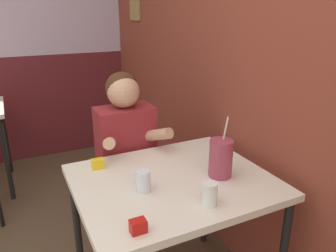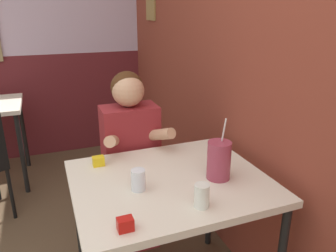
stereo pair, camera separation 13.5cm
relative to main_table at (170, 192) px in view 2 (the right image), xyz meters
name	(u,v)px [view 2 (the right image)]	position (x,y,z in m)	size (l,w,h in m)	color
brick_wall_right	(193,37)	(0.56, 0.96, 0.66)	(0.08, 4.79, 2.70)	brown
back_wall	(3,30)	(-0.82, 2.38, 0.67)	(5.68, 0.09, 2.70)	silver
main_table	(170,192)	(0.00, 0.00, 0.00)	(0.93, 0.78, 0.77)	beige
person_seated	(131,163)	(-0.06, 0.52, -0.07)	(0.42, 0.40, 1.20)	maroon
cocktail_pitcher	(219,160)	(0.22, -0.08, 0.17)	(0.11, 0.11, 0.31)	#99384C
glass_near_pitcher	(138,180)	(-0.17, -0.04, 0.13)	(0.07, 0.07, 0.10)	silver
glass_center	(202,196)	(0.04, -0.27, 0.13)	(0.06, 0.06, 0.10)	silver
condiment_ketchup	(125,224)	(-0.30, -0.31, 0.10)	(0.06, 0.04, 0.05)	#B7140F
condiment_mustard	(98,161)	(-0.30, 0.27, 0.10)	(0.06, 0.04, 0.05)	yellow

